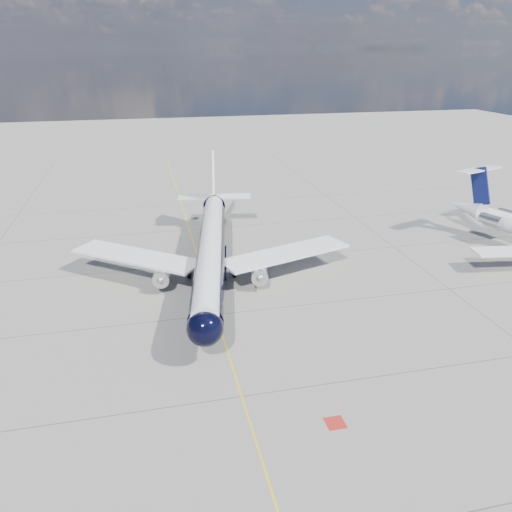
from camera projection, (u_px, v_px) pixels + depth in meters
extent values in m
plane|color=gray|center=(196.00, 251.00, 75.41)|extent=(320.00, 320.00, 0.00)
cube|color=yellow|center=(200.00, 264.00, 70.90)|extent=(0.16, 160.00, 0.01)
cube|color=maroon|center=(335.00, 423.00, 40.81)|extent=(1.60, 1.60, 0.01)
cylinder|color=black|center=(211.00, 253.00, 64.37)|extent=(9.62, 35.79, 3.57)
sphere|color=black|center=(205.00, 328.00, 47.05)|extent=(4.13, 4.13, 3.57)
cone|color=black|center=(215.00, 201.00, 84.51)|extent=(4.64, 7.09, 3.57)
cylinder|color=silver|center=(211.00, 247.00, 64.03)|extent=(9.17, 37.51, 2.78)
cube|color=black|center=(205.00, 324.00, 46.68)|extent=(2.41, 1.50, 0.52)
cube|color=silver|center=(136.00, 256.00, 65.51)|extent=(17.13, 14.78, 0.30)
cube|color=silver|center=(286.00, 253.00, 66.48)|extent=(18.61, 10.08, 0.30)
cube|color=black|center=(211.00, 262.00, 64.88)|extent=(5.50, 9.93, 0.94)
cylinder|color=silver|center=(163.00, 274.00, 63.08)|extent=(2.81, 4.62, 2.10)
cylinder|color=silver|center=(259.00, 271.00, 63.68)|extent=(2.81, 4.62, 2.10)
sphere|color=gray|center=(161.00, 280.00, 61.26)|extent=(1.20, 1.20, 1.03)
sphere|color=gray|center=(260.00, 278.00, 61.86)|extent=(1.20, 1.20, 1.03)
cube|color=silver|center=(162.00, 268.00, 62.98)|extent=(0.72, 3.00, 1.03)
cube|color=silver|center=(259.00, 266.00, 63.58)|extent=(0.72, 3.00, 1.03)
cube|color=silver|center=(214.00, 173.00, 82.24)|extent=(1.32, 5.92, 8.01)
cube|color=silver|center=(215.00, 196.00, 84.22)|extent=(12.55, 5.05, 0.21)
cylinder|color=gray|center=(207.00, 335.00, 51.15)|extent=(0.20, 0.20, 1.97)
cylinder|color=black|center=(206.00, 342.00, 51.46)|extent=(0.28, 0.68, 0.66)
cylinder|color=black|center=(209.00, 342.00, 51.48)|extent=(0.28, 0.68, 0.66)
cylinder|color=gray|center=(189.00, 268.00, 66.55)|extent=(0.28, 0.28, 1.79)
cylinder|color=gray|center=(234.00, 267.00, 66.85)|extent=(0.28, 0.28, 1.79)
cylinder|color=black|center=(189.00, 275.00, 66.36)|extent=(0.59, 1.09, 1.03)
cylinder|color=black|center=(190.00, 271.00, 67.32)|extent=(0.59, 1.09, 1.03)
cylinder|color=black|center=(235.00, 274.00, 66.66)|extent=(0.59, 1.09, 1.03)
cylinder|color=black|center=(234.00, 270.00, 67.61)|extent=(0.59, 1.09, 1.03)
cone|color=silver|center=(467.00, 208.00, 83.07)|extent=(4.56, 6.09, 2.93)
cylinder|color=silver|center=(491.00, 220.00, 77.29)|extent=(2.68, 3.81, 1.63)
cylinder|color=silver|center=(509.00, 215.00, 79.53)|extent=(2.68, 3.81, 1.63)
cube|color=silver|center=(493.00, 219.00, 77.55)|extent=(1.60, 2.00, 0.20)
cube|color=silver|center=(507.00, 216.00, 79.26)|extent=(1.60, 2.00, 0.20)
cube|color=#091145|center=(480.00, 186.00, 80.23)|extent=(1.75, 4.39, 6.65)
cube|color=silver|center=(479.00, 169.00, 79.74)|extent=(8.91, 4.92, 0.17)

